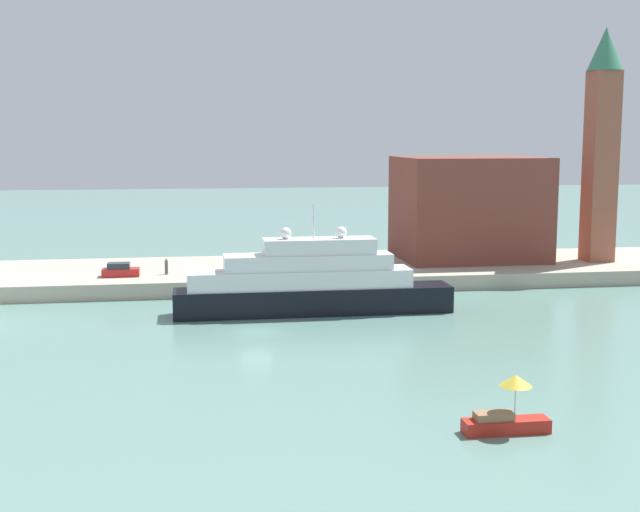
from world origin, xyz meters
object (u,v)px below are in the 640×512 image
(person_figure, at_px, (166,267))
(mooring_bollard, at_px, (253,276))
(large_yacht, at_px, (310,284))
(parked_car, at_px, (120,270))
(harbor_building, at_px, (469,208))
(bell_tower, at_px, (602,135))
(small_motorboat, at_px, (507,413))

(person_figure, height_order, mooring_bollard, person_figure)
(large_yacht, xyz_separation_m, person_figure, (-13.51, 14.60, -0.31))
(parked_car, xyz_separation_m, person_figure, (4.81, 0.56, 0.19))
(harbor_building, relative_size, person_figure, 9.51)
(large_yacht, height_order, bell_tower, bell_tower)
(bell_tower, xyz_separation_m, mooring_bollard, (-41.46, -6.94, -14.46))
(harbor_building, height_order, bell_tower, bell_tower)
(bell_tower, xyz_separation_m, person_figure, (-50.46, -2.25, -14.03))
(small_motorboat, height_order, mooring_bollard, small_motorboat)
(small_motorboat, relative_size, harbor_building, 0.29)
(parked_car, bearing_deg, harbor_building, 10.20)
(large_yacht, height_order, small_motorboat, large_yacht)
(large_yacht, distance_m, bell_tower, 42.87)
(harbor_building, relative_size, bell_tower, 0.61)
(mooring_bollard, bearing_deg, harbor_building, 23.01)
(large_yacht, relative_size, parked_car, 6.66)
(large_yacht, relative_size, mooring_bollard, 34.03)
(parked_car, height_order, person_figure, person_figure)
(person_figure, bearing_deg, harbor_building, 10.67)
(large_yacht, distance_m, parked_car, 23.08)
(harbor_building, bearing_deg, parked_car, -169.80)
(bell_tower, bearing_deg, large_yacht, -155.48)
(bell_tower, relative_size, parked_car, 6.99)
(large_yacht, distance_m, harbor_building, 31.44)
(bell_tower, height_order, parked_car, bell_tower)
(small_motorboat, bearing_deg, bell_tower, 58.70)
(large_yacht, bearing_deg, harbor_building, 43.55)
(bell_tower, bearing_deg, mooring_bollard, -170.50)
(small_motorboat, relative_size, bell_tower, 0.18)
(mooring_bollard, bearing_deg, large_yacht, -65.53)
(person_figure, distance_m, mooring_bollard, 10.16)
(small_motorboat, distance_m, mooring_bollard, 44.79)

